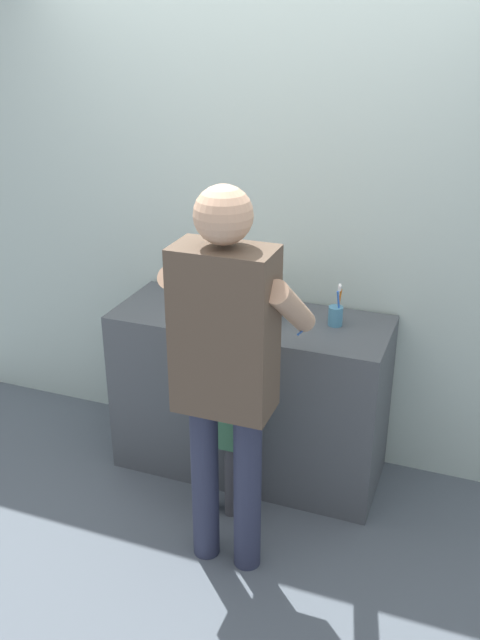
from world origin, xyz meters
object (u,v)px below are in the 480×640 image
Objects in this scene: soap_bottle at (191,292)px; toothbrush_cup at (336,315)px; child_toddler at (221,419)px; adult_parent at (226,354)px.

toothbrush_cup is at bearing 0.08° from soap_bottle.
adult_parent reaches higher than child_toddler.
soap_bottle is 0.19× the size of child_toddler.
adult_parent is (0.48, -0.72, 0.07)m from soap_bottle.
toothbrush_cup is 0.12× the size of adult_parent.
toothbrush_cup reaches higher than soap_bottle.
soap_bottle is 0.10× the size of adult_parent.
toothbrush_cup is 0.23× the size of child_toddler.
child_toddler is 0.52× the size of adult_parent.
toothbrush_cup is at bearing 47.32° from child_toddler.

